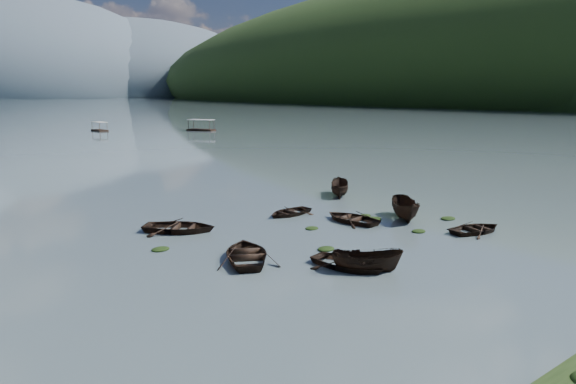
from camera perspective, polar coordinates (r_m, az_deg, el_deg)
ground_plane at (r=30.92m, az=13.75°, el=-7.08°), size 2400.00×2400.00×0.00m
right_hill_far at (r=538.73m, az=26.69°, el=9.00°), size 520.00×1200.00×190.00m
haze_mtn_c at (r=932.63m, az=-27.74°, el=9.33°), size 520.00×520.00×260.00m
haze_mtn_d at (r=980.26m, az=-17.20°, el=10.13°), size 520.00×520.00×220.00m
rowboat_0 at (r=28.55m, az=6.64°, el=-8.37°), size 4.05×4.93×0.89m
rowboat_1 at (r=29.84m, az=-4.59°, el=-7.45°), size 5.53×6.11×1.04m
rowboat_2 at (r=28.16m, az=8.74°, el=-8.71°), size 3.76×3.63×1.47m
rowboat_3 at (r=38.35m, az=7.09°, el=-3.28°), size 3.65×4.77×0.92m
rowboat_4 at (r=37.57m, az=20.21°, el=-4.20°), size 4.54×3.60×0.84m
rowboat_5 at (r=39.75m, az=12.89°, el=-2.96°), size 4.48×4.87×1.86m
rowboat_6 at (r=36.19m, az=-11.96°, el=-4.32°), size 6.06×6.00×1.03m
rowboat_7 at (r=40.12m, az=0.17°, el=-2.54°), size 4.23×3.25×0.81m
rowboat_8 at (r=47.64m, az=5.71°, el=-0.40°), size 4.07×4.20×1.64m
weed_clump_0 at (r=28.77m, az=8.73°, el=-8.27°), size 1.04×0.85×0.23m
weed_clump_1 at (r=31.51m, az=4.24°, el=-6.43°), size 1.12×0.90×0.25m
weed_clump_2 at (r=36.43m, az=14.32°, el=-4.32°), size 1.05×0.84×0.23m
weed_clump_3 at (r=40.11m, az=8.58°, el=-2.67°), size 0.96×0.81×0.21m
weed_clump_4 at (r=40.57m, az=17.36°, el=-2.91°), size 1.21×0.96×0.25m
weed_clump_5 at (r=32.32m, az=-13.98°, el=-6.28°), size 1.13×0.91×0.24m
weed_clump_6 at (r=36.12m, az=2.66°, el=-4.11°), size 0.99×0.83×0.21m
weed_clump_7 at (r=39.03m, az=9.50°, el=-3.09°), size 1.26×1.01×0.27m
pontoon_centre at (r=132.41m, az=-20.18°, el=6.38°), size 2.58×5.61×2.10m
pontoon_right at (r=127.20m, az=-9.61°, el=6.73°), size 5.87×7.19×2.57m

